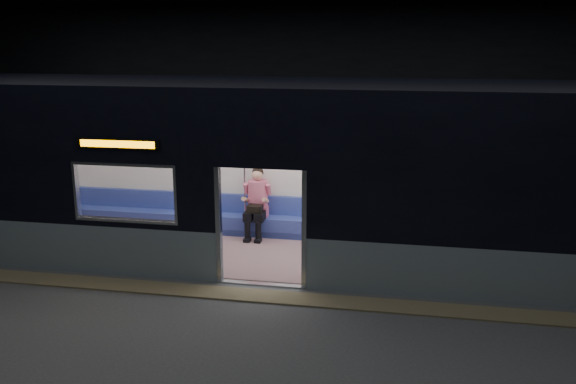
# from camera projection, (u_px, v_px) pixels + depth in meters

# --- Properties ---
(station_floor) EXTENTS (24.00, 14.00, 0.01)m
(station_floor) POSITION_uv_depth(u_px,v_px,m) (247.00, 311.00, 9.48)
(station_floor) COLOR #47494C
(station_floor) RESTS_ON ground
(station_envelope) EXTENTS (24.00, 14.00, 5.00)m
(station_envelope) POSITION_uv_depth(u_px,v_px,m) (242.00, 72.00, 8.58)
(station_envelope) COLOR black
(station_envelope) RESTS_ON station_floor
(tactile_strip) EXTENTS (22.80, 0.50, 0.03)m
(tactile_strip) POSITION_uv_depth(u_px,v_px,m) (255.00, 296.00, 10.00)
(tactile_strip) COLOR #8C7F59
(tactile_strip) RESTS_ON station_floor
(metro_car) EXTENTS (18.00, 3.04, 3.35)m
(metro_car) POSITION_uv_depth(u_px,v_px,m) (278.00, 163.00, 11.45)
(metro_car) COLOR #84969E
(metro_car) RESTS_ON station_floor
(passenger) EXTENTS (0.44, 0.76, 1.47)m
(passenger) POSITION_uv_depth(u_px,v_px,m) (257.00, 199.00, 12.77)
(passenger) COLOR black
(passenger) RESTS_ON metro_car
(handbag) EXTENTS (0.36, 0.34, 0.15)m
(handbag) POSITION_uv_depth(u_px,v_px,m) (255.00, 209.00, 12.56)
(handbag) COLOR black
(handbag) RESTS_ON passenger
(transit_map) EXTENTS (0.96, 0.03, 0.63)m
(transit_map) POSITION_uv_depth(u_px,v_px,m) (380.00, 172.00, 12.46)
(transit_map) COLOR white
(transit_map) RESTS_ON metro_car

